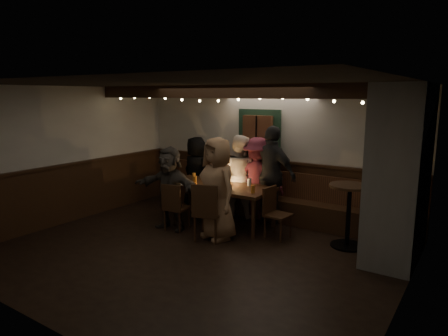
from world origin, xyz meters
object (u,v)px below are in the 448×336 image
Objects in this scene: person_b at (217,174)px; person_e at (272,175)px; dining_table at (218,188)px; chair_near_left at (174,204)px; person_a at (196,172)px; person_f at (170,188)px; person_g at (218,189)px; high_top at (349,208)px; person_d at (257,178)px; chair_near_right at (207,209)px; chair_end at (274,209)px; person_c at (239,176)px.

person_e is at bearing 153.15° from person_b.
dining_table is at bearing 103.77° from person_b.
person_a reaches higher than chair_near_left.
person_g reaches higher than person_f.
high_top is at bearing 18.76° from chair_near_left.
high_top is 2.04m from person_d.
person_d is (0.07, 1.60, 0.25)m from chair_near_right.
chair_end is at bearing 123.98° from person_d.
chair_end is 0.50× the size of person_g.
high_top is (2.03, 1.08, 0.09)m from chair_near_right.
person_c is at bearing -3.38° from person_d.
dining_table is 0.93m from person_f.
high_top is at bearing 4.10° from dining_table.
person_e reaches higher than chair_near_left.
person_b reaches higher than high_top.
person_c is (0.07, 0.65, 0.13)m from dining_table.
person_g is at bearing 79.41° from person_d.
person_c is (1.10, -0.02, 0.05)m from person_a.
person_c reaches higher than chair_end.
person_c is (-0.33, 1.55, 0.27)m from chair_near_right.
person_d is 1.38m from person_g.
person_e is 1.95m from person_f.
chair_near_right is 1.91m from person_b.
person_g reaches higher than person_c.
person_f is 0.87× the size of person_g.
chair_near_left is at bearing -161.24° from high_top.
person_d is at bearing -168.28° from person_a.
person_d reaches higher than chair_near_right.
person_a reaches higher than dining_table.
person_e reaches higher than high_top.
chair_end is 0.56× the size of person_a.
person_b is at bearing 94.45° from chair_near_left.
person_a reaches higher than chair_near_right.
person_c is 0.40m from person_d.
person_c is at bearing 84.08° from dining_table.
person_c is 0.88× the size of person_e.
person_g is at bearing -156.52° from high_top.
chair_near_right is at bearing 97.57° from person_b.
chair_end is (0.83, 0.83, -0.07)m from chair_near_right.
person_d reaches higher than person_a.
person_a is at bearing 161.76° from chair_end.
chair_near_right is (0.81, -0.11, 0.07)m from chair_near_left.
dining_table is 0.84m from person_g.
person_b reaches higher than person_f.
person_a is at bearing 158.09° from person_g.
person_b reaches higher than dining_table.
high_top reaches higher than chair_near_left.
person_a reaches higher than chair_end.
person_e reaches higher than chair_end.
person_g reaches higher than person_a.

